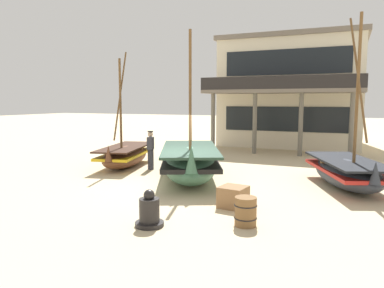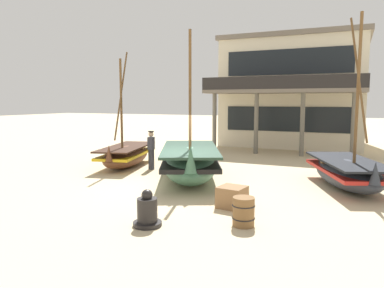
{
  "view_description": "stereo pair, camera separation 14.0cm",
  "coord_description": "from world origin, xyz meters",
  "px_view_note": "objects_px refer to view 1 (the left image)",
  "views": [
    {
      "loc": [
        5.22,
        -11.14,
        2.96
      ],
      "look_at": [
        0.0,
        1.0,
        1.4
      ],
      "focal_mm": 33.99,
      "sensor_mm": 36.0,
      "label": 1
    },
    {
      "loc": [
        5.34,
        -11.08,
        2.96
      ],
      "look_at": [
        0.0,
        1.0,
        1.4
      ],
      "focal_mm": 33.99,
      "sensor_mm": 36.0,
      "label": 2
    }
  ],
  "objects_px": {
    "wooden_barrel": "(246,211)",
    "harbor_building_main": "(293,92)",
    "fisherman_by_hull": "(151,150)",
    "fishing_boat_far_right": "(190,162)",
    "fishing_boat_centre_large": "(347,172)",
    "capstan_winch": "(149,212)",
    "cargo_crate": "(233,197)",
    "fishing_boat_near_left": "(126,155)"
  },
  "relations": [
    {
      "from": "wooden_barrel",
      "to": "harbor_building_main",
      "type": "bearing_deg",
      "value": 94.67
    },
    {
      "from": "fisherman_by_hull",
      "to": "harbor_building_main",
      "type": "height_order",
      "value": "harbor_building_main"
    },
    {
      "from": "fishing_boat_far_right",
      "to": "harbor_building_main",
      "type": "height_order",
      "value": "harbor_building_main"
    },
    {
      "from": "fishing_boat_far_right",
      "to": "fisherman_by_hull",
      "type": "xyz_separation_m",
      "value": [
        -2.46,
        1.36,
        0.14
      ]
    },
    {
      "from": "fisherman_by_hull",
      "to": "fishing_boat_centre_large",
      "type": "bearing_deg",
      "value": -1.48
    },
    {
      "from": "fishing_boat_far_right",
      "to": "capstan_winch",
      "type": "xyz_separation_m",
      "value": [
        1.11,
        -4.96,
        -0.35
      ]
    },
    {
      "from": "wooden_barrel",
      "to": "cargo_crate",
      "type": "xyz_separation_m",
      "value": [
        -0.71,
        1.35,
        -0.05
      ]
    },
    {
      "from": "capstan_winch",
      "to": "fishing_boat_centre_large",
      "type": "bearing_deg",
      "value": 54.95
    },
    {
      "from": "fishing_boat_near_left",
      "to": "capstan_winch",
      "type": "distance_m",
      "value": 8.2
    },
    {
      "from": "capstan_winch",
      "to": "wooden_barrel",
      "type": "bearing_deg",
      "value": 23.72
    },
    {
      "from": "harbor_building_main",
      "to": "fishing_boat_centre_large",
      "type": "bearing_deg",
      "value": -73.6
    },
    {
      "from": "fisherman_by_hull",
      "to": "wooden_barrel",
      "type": "bearing_deg",
      "value": -43.62
    },
    {
      "from": "fishing_boat_near_left",
      "to": "capstan_winch",
      "type": "height_order",
      "value": "fishing_boat_near_left"
    },
    {
      "from": "fishing_boat_near_left",
      "to": "capstan_winch",
      "type": "bearing_deg",
      "value": -52.54
    },
    {
      "from": "wooden_barrel",
      "to": "fishing_boat_centre_large",
      "type": "bearing_deg",
      "value": 67.1
    },
    {
      "from": "fishing_boat_far_right",
      "to": "capstan_winch",
      "type": "relative_size",
      "value": 6.09
    },
    {
      "from": "fishing_boat_centre_large",
      "to": "fishing_boat_near_left",
      "type": "bearing_deg",
      "value": 177.62
    },
    {
      "from": "fishing_boat_far_right",
      "to": "fishing_boat_near_left",
      "type": "bearing_deg",
      "value": 158.24
    },
    {
      "from": "wooden_barrel",
      "to": "harbor_building_main",
      "type": "xyz_separation_m",
      "value": [
        -1.43,
        17.53,
        3.22
      ]
    },
    {
      "from": "fishing_boat_centre_large",
      "to": "fishing_boat_far_right",
      "type": "bearing_deg",
      "value": -167.9
    },
    {
      "from": "fishing_boat_far_right",
      "to": "wooden_barrel",
      "type": "distance_m",
      "value": 5.17
    },
    {
      "from": "fishing_boat_near_left",
      "to": "wooden_barrel",
      "type": "height_order",
      "value": "fishing_boat_near_left"
    },
    {
      "from": "fishing_boat_near_left",
      "to": "harbor_building_main",
      "type": "relative_size",
      "value": 0.54
    },
    {
      "from": "fishing_boat_centre_large",
      "to": "capstan_winch",
      "type": "height_order",
      "value": "fishing_boat_centre_large"
    },
    {
      "from": "fishing_boat_near_left",
      "to": "harbor_building_main",
      "type": "xyz_separation_m",
      "value": [
        5.65,
        11.94,
        3.04
      ]
    },
    {
      "from": "fishing_boat_centre_large",
      "to": "fisherman_by_hull",
      "type": "distance_m",
      "value": 7.87
    },
    {
      "from": "fisherman_by_hull",
      "to": "harbor_building_main",
      "type": "bearing_deg",
      "value": 70.74
    },
    {
      "from": "fishing_boat_far_right",
      "to": "cargo_crate",
      "type": "height_order",
      "value": "fishing_boat_far_right"
    },
    {
      "from": "fishing_boat_far_right",
      "to": "capstan_winch",
      "type": "distance_m",
      "value": 5.1
    },
    {
      "from": "fishing_boat_far_right",
      "to": "capstan_winch",
      "type": "height_order",
      "value": "fishing_boat_far_right"
    },
    {
      "from": "capstan_winch",
      "to": "fisherman_by_hull",
      "type": "bearing_deg",
      "value": 119.46
    },
    {
      "from": "harbor_building_main",
      "to": "fishing_boat_far_right",
      "type": "bearing_deg",
      "value": -97.51
    },
    {
      "from": "fishing_boat_near_left",
      "to": "wooden_barrel",
      "type": "xyz_separation_m",
      "value": [
        7.08,
        -5.58,
        -0.18
      ]
    },
    {
      "from": "cargo_crate",
      "to": "fishing_boat_far_right",
      "type": "bearing_deg",
      "value": 132.93
    },
    {
      "from": "capstan_winch",
      "to": "harbor_building_main",
      "type": "distance_m",
      "value": 18.74
    },
    {
      "from": "fishing_boat_far_right",
      "to": "fisherman_by_hull",
      "type": "height_order",
      "value": "fishing_boat_far_right"
    },
    {
      "from": "fisherman_by_hull",
      "to": "wooden_barrel",
      "type": "distance_m",
      "value": 7.85
    },
    {
      "from": "fishing_boat_far_right",
      "to": "fisherman_by_hull",
      "type": "bearing_deg",
      "value": 150.99
    },
    {
      "from": "fishing_boat_far_right",
      "to": "wooden_barrel",
      "type": "xyz_separation_m",
      "value": [
        3.21,
        -4.04,
        -0.34
      ]
    },
    {
      "from": "fishing_boat_centre_large",
      "to": "harbor_building_main",
      "type": "relative_size",
      "value": 0.61
    },
    {
      "from": "cargo_crate",
      "to": "harbor_building_main",
      "type": "distance_m",
      "value": 16.52
    },
    {
      "from": "capstan_winch",
      "to": "cargo_crate",
      "type": "height_order",
      "value": "capstan_winch"
    }
  ]
}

